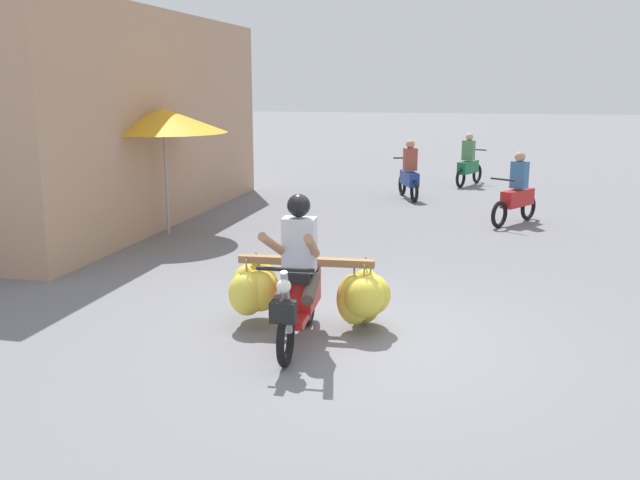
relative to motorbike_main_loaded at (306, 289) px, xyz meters
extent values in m
plane|color=slate|center=(0.56, -0.13, -0.48)|extent=(120.00, 120.00, 0.00)
torus|color=black|center=(0.05, -1.01, -0.20)|extent=(0.12, 0.56, 0.56)
torus|color=black|center=(-0.02, 0.19, -0.20)|extent=(0.12, 0.56, 0.56)
cube|color=red|center=(0.02, -0.51, -0.16)|extent=(0.28, 0.57, 0.08)
cube|color=red|center=(-0.01, -0.11, 0.02)|extent=(0.32, 0.66, 0.36)
cube|color=black|center=(0.00, -0.19, 0.24)|extent=(0.30, 0.62, 0.10)
cylinder|color=gray|center=(0.05, -0.95, 0.14)|extent=(0.09, 0.29, 0.69)
cylinder|color=black|center=(0.05, -0.99, 0.48)|extent=(0.56, 0.08, 0.04)
sphere|color=silver|center=(0.06, -1.07, 0.34)|extent=(0.14, 0.14, 0.14)
cube|color=black|center=(0.06, -1.11, 0.10)|extent=(0.25, 0.18, 0.20)
cube|color=red|center=(0.05, -1.01, 0.10)|extent=(0.12, 0.29, 0.04)
cube|color=olive|center=(-0.02, 0.04, 0.30)|extent=(1.50, 0.20, 0.08)
cube|color=olive|center=(-0.03, 0.22, 0.27)|extent=(1.35, 0.17, 0.06)
ellipsoid|color=yellow|center=(-0.72, 0.09, -0.03)|extent=(0.36, 0.34, 0.45)
cylinder|color=#998459|center=(-0.72, 0.09, 0.24)|extent=(0.02, 0.02, 0.14)
ellipsoid|color=yellow|center=(0.51, 0.09, -0.11)|extent=(0.44, 0.41, 0.57)
cylinder|color=#998459|center=(0.51, 0.09, 0.23)|extent=(0.02, 0.02, 0.17)
ellipsoid|color=yellow|center=(0.64, 0.00, -0.04)|extent=(0.53, 0.51, 0.45)
cylinder|color=#998459|center=(0.64, 0.00, 0.23)|extent=(0.02, 0.02, 0.16)
ellipsoid|color=gold|center=(0.68, 0.18, -0.07)|extent=(0.52, 0.48, 0.46)
cylinder|color=#998459|center=(0.68, 0.18, 0.22)|extent=(0.02, 0.02, 0.18)
ellipsoid|color=gold|center=(0.60, 0.36, -0.15)|extent=(0.41, 0.37, 0.63)
cylinder|color=#998459|center=(0.60, 0.36, 0.22)|extent=(0.02, 0.02, 0.19)
ellipsoid|color=yellow|center=(-0.66, -0.08, -0.07)|extent=(0.49, 0.46, 0.50)
cylinder|color=#998459|center=(-0.66, -0.08, 0.23)|extent=(0.02, 0.02, 0.16)
ellipsoid|color=yellow|center=(-0.55, 0.02, -0.07)|extent=(0.52, 0.48, 0.47)
cylinder|color=#998459|center=(-0.55, 0.02, 0.22)|extent=(0.02, 0.02, 0.17)
ellipsoid|color=yellow|center=(-0.66, 0.28, -0.04)|extent=(0.47, 0.43, 0.52)
cylinder|color=#998459|center=(-0.66, 0.28, 0.25)|extent=(0.02, 0.02, 0.12)
cube|color=#B2B7C6|center=(0.01, -0.31, 0.57)|extent=(0.35, 0.24, 0.56)
sphere|color=black|center=(0.01, -0.33, 0.98)|extent=(0.24, 0.24, 0.24)
cylinder|color=#9E7051|center=(0.22, -0.64, 0.63)|extent=(0.19, 0.72, 0.39)
cylinder|color=#9E7051|center=(-0.17, -0.66, 0.63)|extent=(0.10, 0.72, 0.39)
cylinder|color=#4C4238|center=(0.15, -0.42, 0.14)|extent=(0.16, 0.45, 0.27)
cylinder|color=#4C4238|center=(-0.12, -0.44, 0.14)|extent=(0.16, 0.45, 0.27)
torus|color=black|center=(1.64, 12.51, -0.22)|extent=(0.27, 0.51, 0.52)
torus|color=black|center=(1.23, 11.49, -0.22)|extent=(0.27, 0.51, 0.52)
cube|color=#196638|center=(1.40, 11.91, 0.02)|extent=(0.55, 0.93, 0.32)
cylinder|color=black|center=(1.62, 12.46, 0.44)|extent=(0.48, 0.22, 0.04)
cube|color=#4C7F51|center=(1.39, 11.89, 0.47)|extent=(0.35, 0.30, 0.52)
sphere|color=tan|center=(1.40, 11.91, 0.82)|extent=(0.20, 0.20, 0.20)
torus|color=black|center=(-0.11, 9.88, -0.22)|extent=(0.26, 0.51, 0.52)
torus|color=black|center=(0.28, 8.86, -0.22)|extent=(0.26, 0.51, 0.52)
cube|color=navy|center=(0.12, 9.28, 0.02)|extent=(0.55, 0.93, 0.32)
cylinder|color=black|center=(-0.09, 9.84, 0.44)|extent=(0.48, 0.21, 0.04)
cube|color=#994738|center=(0.13, 9.26, 0.47)|extent=(0.35, 0.29, 0.52)
sphere|color=tan|center=(0.12, 9.28, 0.82)|extent=(0.20, 0.20, 0.20)
torus|color=black|center=(2.14, 6.31, -0.22)|extent=(0.34, 0.49, 0.52)
torus|color=black|center=(2.72, 7.25, -0.22)|extent=(0.34, 0.49, 0.52)
cube|color=red|center=(2.48, 6.87, 0.02)|extent=(0.67, 0.89, 0.32)
cylinder|color=black|center=(2.17, 6.36, 0.44)|extent=(0.45, 0.29, 0.04)
cube|color=#386699|center=(2.49, 6.88, 0.47)|extent=(0.36, 0.33, 0.52)
sphere|color=tan|center=(2.48, 6.87, 0.82)|extent=(0.20, 0.20, 0.20)
cube|color=tan|center=(-6.02, 5.50, 1.52)|extent=(4.17, 8.84, 4.00)
cylinder|color=#99999E|center=(-3.70, 4.35, 0.49)|extent=(0.05, 0.05, 1.93)
cone|color=gold|center=(-3.70, 4.35, 1.56)|extent=(2.24, 2.24, 0.43)
camera|label=1|loc=(1.83, -7.12, 2.19)|focal=39.33mm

